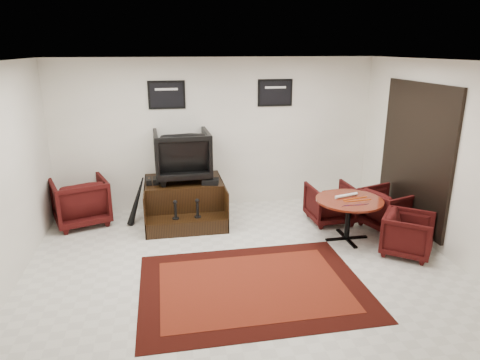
# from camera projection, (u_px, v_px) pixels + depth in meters

# --- Properties ---
(ground) EXTENTS (6.00, 6.00, 0.00)m
(ground) POSITION_uv_depth(u_px,v_px,m) (242.00, 265.00, 6.09)
(ground) COLOR silver
(ground) RESTS_ON ground
(room_shell) EXTENTS (6.02, 5.02, 2.81)m
(room_shell) POSITION_uv_depth(u_px,v_px,m) (270.00, 139.00, 5.75)
(room_shell) COLOR white
(room_shell) RESTS_ON ground
(area_rug) EXTENTS (2.88, 2.16, 0.01)m
(area_rug) POSITION_uv_depth(u_px,v_px,m) (253.00, 286.00, 5.53)
(area_rug) COLOR black
(area_rug) RESTS_ON ground
(shine_podium) EXTENTS (1.36, 1.41, 0.70)m
(shine_podium) POSITION_uv_depth(u_px,v_px,m) (184.00, 201.00, 7.64)
(shine_podium) COLOR black
(shine_podium) RESTS_ON ground
(shine_chair) EXTENTS (0.98, 0.92, 0.98)m
(shine_chair) POSITION_uv_depth(u_px,v_px,m) (182.00, 152.00, 7.52)
(shine_chair) COLOR black
(shine_chair) RESTS_ON shine_podium
(shoes_pair) EXTENTS (0.23, 0.27, 0.09)m
(shoes_pair) POSITION_uv_depth(u_px,v_px,m) (152.00, 181.00, 7.39)
(shoes_pair) COLOR black
(shoes_pair) RESTS_ON shine_podium
(polish_kit) EXTENTS (0.32, 0.25, 0.10)m
(polish_kit) POSITION_uv_depth(u_px,v_px,m) (210.00, 181.00, 7.36)
(polish_kit) COLOR black
(polish_kit) RESTS_ON shine_podium
(umbrella_black) EXTENTS (0.33, 0.12, 0.89)m
(umbrella_black) POSITION_uv_depth(u_px,v_px,m) (137.00, 201.00, 7.32)
(umbrella_black) COLOR black
(umbrella_black) RESTS_ON ground
(umbrella_hooked) EXTENTS (0.29, 0.11, 0.78)m
(umbrella_hooked) POSITION_uv_depth(u_px,v_px,m) (137.00, 201.00, 7.47)
(umbrella_hooked) COLOR black
(umbrella_hooked) RESTS_ON ground
(armchair_side) EXTENTS (1.09, 1.06, 0.90)m
(armchair_side) POSITION_uv_depth(u_px,v_px,m) (80.00, 199.00, 7.39)
(armchair_side) COLOR black
(armchair_side) RESTS_ON ground
(meeting_table) EXTENTS (1.04, 1.04, 0.68)m
(meeting_table) POSITION_uv_depth(u_px,v_px,m) (349.00, 204.00, 6.72)
(meeting_table) COLOR #46140A
(meeting_table) RESTS_ON ground
(table_chair_back) EXTENTS (0.75, 0.71, 0.75)m
(table_chair_back) POSITION_uv_depth(u_px,v_px,m) (330.00, 201.00, 7.50)
(table_chair_back) COLOR black
(table_chair_back) RESTS_ON ground
(table_chair_window) EXTENTS (0.88, 0.91, 0.76)m
(table_chair_window) POSITION_uv_depth(u_px,v_px,m) (388.00, 207.00, 7.23)
(table_chair_window) COLOR black
(table_chair_window) RESTS_ON ground
(table_chair_corner) EXTENTS (0.92, 0.93, 0.70)m
(table_chair_corner) POSITION_uv_depth(u_px,v_px,m) (408.00, 232.00, 6.31)
(table_chair_corner) COLOR black
(table_chair_corner) RESTS_ON ground
(paper_roll) EXTENTS (0.42, 0.16, 0.05)m
(paper_roll) POSITION_uv_depth(u_px,v_px,m) (346.00, 195.00, 6.79)
(paper_roll) COLOR silver
(paper_roll) RESTS_ON meeting_table
(table_clutter) EXTENTS (0.57, 0.35, 0.01)m
(table_clutter) POSITION_uv_depth(u_px,v_px,m) (356.00, 201.00, 6.61)
(table_clutter) COLOR #E45A0C
(table_clutter) RESTS_ON meeting_table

